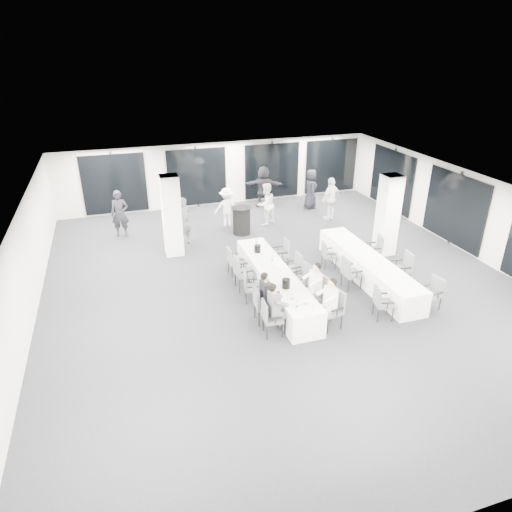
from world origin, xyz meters
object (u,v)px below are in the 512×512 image
(chair_side_right_mid, at_px, (403,266))
(chair_main_left_mid, at_px, (250,285))
(chair_main_right_fourth, at_px, (295,266))
(chair_side_left_mid, at_px, (350,271))
(ice_bucket_near, at_px, (286,283))
(chair_main_left_second, at_px, (262,302))
(standing_guest_e, at_px, (311,187))
(chair_side_right_near, at_px, (433,291))
(chair_main_left_fourth, at_px, (241,271))
(standing_guest_a, at_px, (184,218))
(chair_side_left_far, at_px, (327,253))
(chair_main_right_second, at_px, (318,290))
(ice_bucket_far, at_px, (257,249))
(banquet_table_main, at_px, (275,283))
(standing_guest_d, at_px, (331,196))
(chair_main_right_near, at_px, (333,307))
(chair_main_right_far, at_px, (282,252))
(chair_main_left_far, at_px, (233,259))
(cocktail_table, at_px, (242,220))
(standing_guest_b, at_px, (266,202))
(banquet_table_side, at_px, (367,268))
(standing_guest_g, at_px, (119,211))
(chair_side_left_near, at_px, (381,301))
(standing_guest_c, at_px, (227,205))
(chair_side_right_far, at_px, (376,248))
(chair_main_right_mid, at_px, (304,276))
(chair_main_left_near, at_px, (270,316))

(chair_side_right_mid, bearing_deg, chair_main_left_mid, 91.07)
(chair_main_right_fourth, relative_size, chair_side_left_mid, 0.92)
(chair_side_left_mid, bearing_deg, ice_bucket_near, -76.30)
(chair_main_left_second, height_order, standing_guest_e, standing_guest_e)
(ice_bucket_near, bearing_deg, chair_side_right_near, -14.90)
(chair_main_left_fourth, height_order, standing_guest_a, standing_guest_a)
(chair_main_left_fourth, height_order, chair_side_left_far, chair_main_left_fourth)
(chair_main_right_fourth, xyz_separation_m, standing_guest_a, (-2.69, 3.89, 0.48))
(chair_main_left_fourth, distance_m, chair_main_right_second, 2.43)
(chair_side_right_near, relative_size, ice_bucket_far, 3.92)
(banquet_table_main, relative_size, standing_guest_d, 2.48)
(chair_main_right_near, height_order, chair_main_right_far, chair_main_right_near)
(standing_guest_e, relative_size, ice_bucket_far, 8.39)
(chair_main_left_far, xyz_separation_m, chair_main_right_second, (1.67, -2.72, 0.05))
(cocktail_table, distance_m, chair_main_right_near, 6.87)
(chair_main_left_second, bearing_deg, chair_side_right_mid, 100.62)
(chair_main_right_second, bearing_deg, standing_guest_d, -42.51)
(standing_guest_b, bearing_deg, chair_side_right_near, 83.09)
(banquet_table_side, bearing_deg, chair_main_right_near, -137.07)
(chair_main_left_mid, height_order, ice_bucket_near, ice_bucket_near)
(chair_main_right_near, height_order, chair_side_left_mid, chair_main_right_near)
(chair_main_left_mid, relative_size, chair_side_left_far, 1.02)
(chair_main_left_far, relative_size, standing_guest_e, 0.47)
(chair_main_left_fourth, xyz_separation_m, chair_main_right_second, (1.68, -1.76, -0.02))
(standing_guest_d, relative_size, standing_guest_g, 1.00)
(chair_side_left_near, xyz_separation_m, standing_guest_c, (-2.17, 7.86, 0.35))
(chair_side_right_far, bearing_deg, ice_bucket_far, 95.86)
(chair_side_left_near, distance_m, chair_side_right_near, 1.66)
(chair_main_left_fourth, bearing_deg, banquet_table_main, 52.77)
(standing_guest_b, xyz_separation_m, ice_bucket_far, (-1.66, -4.03, -0.10))
(chair_main_right_mid, height_order, standing_guest_b, standing_guest_b)
(chair_side_right_mid, bearing_deg, chair_side_left_near, 138.00)
(chair_main_right_fourth, xyz_separation_m, ice_bucket_near, (-0.90, -1.54, 0.35))
(banquet_table_main, relative_size, standing_guest_g, 2.49)
(chair_side_left_mid, xyz_separation_m, standing_guest_d, (2.11, 5.56, 0.43))
(chair_side_right_far, distance_m, standing_guest_b, 5.07)
(banquet_table_main, relative_size, chair_side_right_far, 5.15)
(chair_side_right_near, distance_m, chair_side_right_far, 3.01)
(chair_main_left_mid, distance_m, chair_main_right_fourth, 1.79)
(chair_side_right_mid, xyz_separation_m, standing_guest_d, (0.43, 5.81, 0.41))
(standing_guest_g, bearing_deg, chair_main_right_near, -50.21)
(chair_main_right_far, bearing_deg, chair_side_left_mid, -142.34)
(chair_main_right_fourth, relative_size, standing_guest_b, 0.48)
(standing_guest_d, bearing_deg, chair_main_right_second, 36.77)
(chair_main_left_far, height_order, ice_bucket_near, ice_bucket_near)
(banquet_table_side, bearing_deg, chair_main_left_near, -153.89)
(chair_main_left_fourth, relative_size, chair_side_right_far, 1.08)
(banquet_table_main, height_order, standing_guest_e, standing_guest_e)
(banquet_table_side, xyz_separation_m, chair_side_right_far, (0.83, 0.94, 0.18))
(chair_main_right_fourth, relative_size, ice_bucket_far, 3.96)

